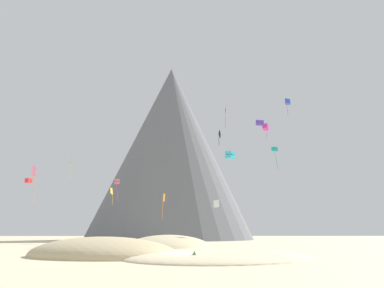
{
  "coord_description": "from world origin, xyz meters",
  "views": [
    {
      "loc": [
        -0.07,
        -34.74,
        2.58
      ],
      "look_at": [
        3.15,
        47.26,
        22.19
      ],
      "focal_mm": 34.4,
      "sensor_mm": 36.0,
      "label": 1
    }
  ],
  "objects_px": {
    "kite_gold_low": "(112,193)",
    "kite_indigo_mid": "(260,123)",
    "bush_low_patch": "(78,253)",
    "kite_magenta_high": "(266,127)",
    "kite_white_low": "(216,204)",
    "kite_black_mid": "(219,134)",
    "kite_cyan_mid": "(230,155)",
    "kite_rainbow_mid": "(117,182)",
    "kite_orange_low": "(164,201)",
    "rock_massif": "(168,153)",
    "bush_near_right": "(194,257)",
    "kite_lime_mid": "(71,162)",
    "kite_red_low": "(29,181)",
    "kite_pink_low": "(34,176)",
    "kite_blue_high": "(288,102)",
    "kite_teal_mid": "(275,149)",
    "bush_scatter_east": "(71,250)",
    "kite_violet_high": "(225,111)",
    "bush_near_left": "(210,253)"
  },
  "relations": [
    {
      "from": "bush_near_left",
      "to": "kite_rainbow_mid",
      "type": "relative_size",
      "value": 0.45
    },
    {
      "from": "bush_low_patch",
      "to": "rock_massif",
      "type": "xyz_separation_m",
      "value": [
        6.78,
        87.39,
        29.26
      ]
    },
    {
      "from": "kite_black_mid",
      "to": "kite_orange_low",
      "type": "bearing_deg",
      "value": -78.02
    },
    {
      "from": "kite_orange_low",
      "to": "kite_gold_low",
      "type": "relative_size",
      "value": 1.32
    },
    {
      "from": "kite_magenta_high",
      "to": "kite_black_mid",
      "type": "distance_m",
      "value": 14.11
    },
    {
      "from": "bush_near_left",
      "to": "kite_indigo_mid",
      "type": "distance_m",
      "value": 42.47
    },
    {
      "from": "kite_orange_low",
      "to": "kite_black_mid",
      "type": "distance_m",
      "value": 18.31
    },
    {
      "from": "bush_low_patch",
      "to": "kite_magenta_high",
      "type": "bearing_deg",
      "value": 52.89
    },
    {
      "from": "kite_cyan_mid",
      "to": "kite_rainbow_mid",
      "type": "bearing_deg",
      "value": -101.56
    },
    {
      "from": "bush_near_right",
      "to": "kite_lime_mid",
      "type": "relative_size",
      "value": 0.22
    },
    {
      "from": "kite_pink_low",
      "to": "kite_teal_mid",
      "type": "height_order",
      "value": "kite_teal_mid"
    },
    {
      "from": "kite_cyan_mid",
      "to": "kite_red_low",
      "type": "distance_m",
      "value": 36.51
    },
    {
      "from": "kite_rainbow_mid",
      "to": "kite_indigo_mid",
      "type": "xyz_separation_m",
      "value": [
        32.11,
        -19.36,
        9.94
      ]
    },
    {
      "from": "kite_orange_low",
      "to": "kite_red_low",
      "type": "relative_size",
      "value": 3.98
    },
    {
      "from": "kite_gold_low",
      "to": "kite_rainbow_mid",
      "type": "height_order",
      "value": "kite_rainbow_mid"
    },
    {
      "from": "rock_massif",
      "to": "bush_near_left",
      "type": "bearing_deg",
      "value": -85.34
    },
    {
      "from": "kite_red_low",
      "to": "bush_near_right",
      "type": "bearing_deg",
      "value": 159.17
    },
    {
      "from": "bush_scatter_east",
      "to": "kite_cyan_mid",
      "type": "xyz_separation_m",
      "value": [
        20.86,
        15.14,
        14.47
      ]
    },
    {
      "from": "kite_rainbow_mid",
      "to": "kite_black_mid",
      "type": "height_order",
      "value": "kite_black_mid"
    },
    {
      "from": "kite_lime_mid",
      "to": "kite_indigo_mid",
      "type": "height_order",
      "value": "kite_indigo_mid"
    },
    {
      "from": "kite_blue_high",
      "to": "kite_magenta_high",
      "type": "distance_m",
      "value": 9.17
    },
    {
      "from": "kite_magenta_high",
      "to": "bush_near_right",
      "type": "bearing_deg",
      "value": -79.37
    },
    {
      "from": "kite_magenta_high",
      "to": "kite_orange_low",
      "type": "bearing_deg",
      "value": -123.65
    },
    {
      "from": "kite_white_low",
      "to": "kite_magenta_high",
      "type": "bearing_deg",
      "value": -58.01
    },
    {
      "from": "kite_cyan_mid",
      "to": "kite_magenta_high",
      "type": "bearing_deg",
      "value": -166.39
    },
    {
      "from": "kite_rainbow_mid",
      "to": "kite_indigo_mid",
      "type": "height_order",
      "value": "kite_indigo_mid"
    },
    {
      "from": "kite_indigo_mid",
      "to": "rock_massif",
      "type": "bearing_deg",
      "value": 99.42
    },
    {
      "from": "kite_white_low",
      "to": "kite_blue_high",
      "type": "distance_m",
      "value": 42.18
    },
    {
      "from": "kite_lime_mid",
      "to": "kite_black_mid",
      "type": "distance_m",
      "value": 32.34
    },
    {
      "from": "kite_lime_mid",
      "to": "kite_gold_low",
      "type": "relative_size",
      "value": 1.26
    },
    {
      "from": "rock_massif",
      "to": "kite_indigo_mid",
      "type": "distance_m",
      "value": 59.05
    },
    {
      "from": "kite_red_low",
      "to": "kite_gold_low",
      "type": "xyz_separation_m",
      "value": [
        12.74,
        12.68,
        -0.8
      ]
    },
    {
      "from": "bush_low_patch",
      "to": "kite_red_low",
      "type": "bearing_deg",
      "value": 121.84
    },
    {
      "from": "rock_massif",
      "to": "kite_violet_high",
      "type": "height_order",
      "value": "rock_massif"
    },
    {
      "from": "kite_orange_low",
      "to": "kite_blue_high",
      "type": "xyz_separation_m",
      "value": [
        28.82,
        11.88,
        24.62
      ]
    },
    {
      "from": "kite_cyan_mid",
      "to": "kite_rainbow_mid",
      "type": "height_order",
      "value": "kite_cyan_mid"
    },
    {
      "from": "bush_near_right",
      "to": "kite_orange_low",
      "type": "height_order",
      "value": "kite_orange_low"
    },
    {
      "from": "kite_gold_low",
      "to": "kite_black_mid",
      "type": "relative_size",
      "value": 1.12
    },
    {
      "from": "kite_white_low",
      "to": "kite_indigo_mid",
      "type": "distance_m",
      "value": 26.82
    },
    {
      "from": "kite_white_low",
      "to": "kite_black_mid",
      "type": "distance_m",
      "value": 23.69
    },
    {
      "from": "bush_scatter_east",
      "to": "kite_cyan_mid",
      "type": "height_order",
      "value": "kite_cyan_mid"
    },
    {
      "from": "bush_low_patch",
      "to": "kite_gold_low",
      "type": "xyz_separation_m",
      "value": [
        -3.81,
        39.33,
        10.35
      ]
    },
    {
      "from": "kite_pink_low",
      "to": "kite_teal_mid",
      "type": "xyz_separation_m",
      "value": [
        42.4,
        22.94,
        9.55
      ]
    },
    {
      "from": "bush_low_patch",
      "to": "kite_gold_low",
      "type": "relative_size",
      "value": 0.65
    },
    {
      "from": "kite_cyan_mid",
      "to": "kite_lime_mid",
      "type": "relative_size",
      "value": 0.38
    },
    {
      "from": "kite_pink_low",
      "to": "kite_indigo_mid",
      "type": "bearing_deg",
      "value": -121.13
    },
    {
      "from": "bush_low_patch",
      "to": "kite_indigo_mid",
      "type": "distance_m",
      "value": 48.73
    },
    {
      "from": "kite_violet_high",
      "to": "kite_orange_low",
      "type": "xyz_separation_m",
      "value": [
        -13.85,
        -12.33,
        -22.33
      ]
    },
    {
      "from": "kite_teal_mid",
      "to": "bush_low_patch",
      "type": "bearing_deg",
      "value": 16.82
    },
    {
      "from": "kite_gold_low",
      "to": "kite_indigo_mid",
      "type": "distance_m",
      "value": 34.81
    }
  ]
}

